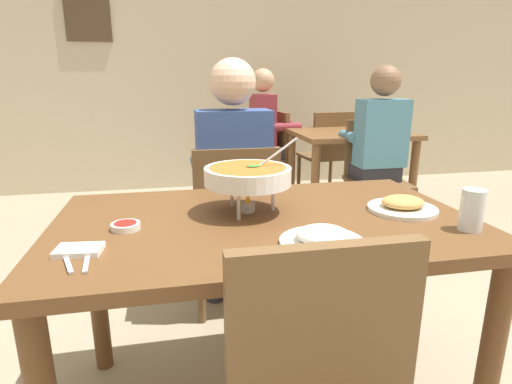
% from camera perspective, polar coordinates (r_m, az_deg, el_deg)
% --- Properties ---
extents(cafe_rear_partition, '(10.00, 0.10, 3.00)m').
position_cam_1_polar(cafe_rear_partition, '(4.75, -8.47, 18.78)').
color(cafe_rear_partition, beige).
rests_on(cafe_rear_partition, ground_plane).
extents(picture_frame_hung, '(0.44, 0.03, 0.56)m').
position_cam_1_polar(picture_frame_hung, '(4.78, -22.42, 22.15)').
color(picture_frame_hung, '#4C3823').
extents(dining_table_main, '(1.39, 0.84, 0.76)m').
position_cam_1_polar(dining_table_main, '(1.42, 1.22, -7.77)').
color(dining_table_main, brown).
rests_on(dining_table_main, ground_plane).
extents(chair_diner_main, '(0.44, 0.44, 0.90)m').
position_cam_1_polar(chair_diner_main, '(2.12, -3.02, -3.93)').
color(chair_diner_main, brown).
rests_on(chair_diner_main, ground_plane).
extents(diner_main, '(0.40, 0.45, 1.31)m').
position_cam_1_polar(diner_main, '(2.09, -3.24, 2.49)').
color(diner_main, '#2D2D38').
rests_on(diner_main, ground_plane).
extents(curry_bowl, '(0.33, 0.30, 0.26)m').
position_cam_1_polar(curry_bowl, '(1.41, -1.14, 2.22)').
color(curry_bowl, silver).
rests_on(curry_bowl, dining_table_main).
extents(rice_plate, '(0.24, 0.24, 0.06)m').
position_cam_1_polar(rice_plate, '(1.17, 9.19, -6.41)').
color(rice_plate, white).
rests_on(rice_plate, dining_table_main).
extents(appetizer_plate, '(0.24, 0.24, 0.06)m').
position_cam_1_polar(appetizer_plate, '(1.54, 19.71, -1.78)').
color(appetizer_plate, white).
rests_on(appetizer_plate, dining_table_main).
extents(sauce_dish, '(0.09, 0.09, 0.02)m').
position_cam_1_polar(sauce_dish, '(1.34, -17.68, -4.51)').
color(sauce_dish, white).
rests_on(sauce_dish, dining_table_main).
extents(napkin_folded, '(0.13, 0.09, 0.02)m').
position_cam_1_polar(napkin_folded, '(1.21, -23.43, -7.44)').
color(napkin_folded, white).
rests_on(napkin_folded, dining_table_main).
extents(fork_utensil, '(0.07, 0.16, 0.01)m').
position_cam_1_polar(fork_utensil, '(1.17, -24.85, -8.58)').
color(fork_utensil, silver).
rests_on(fork_utensil, dining_table_main).
extents(spoon_utensil, '(0.03, 0.17, 0.01)m').
position_cam_1_polar(spoon_utensil, '(1.16, -22.42, -8.52)').
color(spoon_utensil, silver).
rests_on(spoon_utensil, dining_table_main).
extents(drink_glass, '(0.07, 0.07, 0.13)m').
position_cam_1_polar(drink_glass, '(1.42, 27.81, -2.49)').
color(drink_glass, silver).
rests_on(drink_glass, dining_table_main).
extents(dining_table_far, '(1.00, 0.80, 0.76)m').
position_cam_1_polar(dining_table_far, '(3.79, 12.94, 6.15)').
color(dining_table_far, brown).
rests_on(dining_table_far, ground_plane).
extents(chair_bg_left, '(0.49, 0.49, 0.90)m').
position_cam_1_polar(chair_bg_left, '(4.15, 1.89, 5.70)').
color(chair_bg_left, brown).
rests_on(chair_bg_left, ground_plane).
extents(chair_bg_middle, '(0.49, 0.49, 0.90)m').
position_cam_1_polar(chair_bg_middle, '(3.37, 16.12, 2.83)').
color(chair_bg_middle, brown).
rests_on(chair_bg_middle, ground_plane).
extents(chair_bg_right, '(0.48, 0.48, 0.90)m').
position_cam_1_polar(chair_bg_right, '(4.25, 9.93, 5.73)').
color(chair_bg_right, brown).
rests_on(chair_bg_right, ground_plane).
extents(patron_bg_left, '(0.45, 0.40, 1.31)m').
position_cam_1_polar(patron_bg_left, '(4.09, 1.46, 8.91)').
color(patron_bg_left, '#2D2D38').
rests_on(patron_bg_left, ground_plane).
extents(patron_bg_middle, '(0.40, 0.45, 1.31)m').
position_cam_1_polar(patron_bg_middle, '(3.28, 16.63, 6.65)').
color(patron_bg_middle, '#2D2D38').
rests_on(patron_bg_middle, ground_plane).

